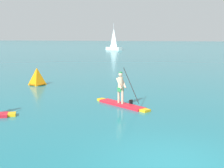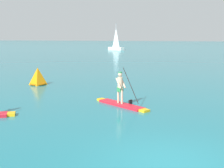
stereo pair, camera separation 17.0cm
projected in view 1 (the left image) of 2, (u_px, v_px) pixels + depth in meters
name	position (u px, v px, depth m)	size (l,w,h in m)	color
ground	(173.00, 163.00, 8.10)	(440.00, 440.00, 0.00)	#1E727F
paddleboarder_mid_center	(122.00, 99.00, 14.73)	(3.23, 2.15, 1.92)	red
race_marker_buoy	(37.00, 77.00, 21.06)	(1.25, 1.25, 1.24)	orange
sailboat_left_horizon	(114.00, 47.00, 74.96)	(4.87, 3.62, 6.75)	white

